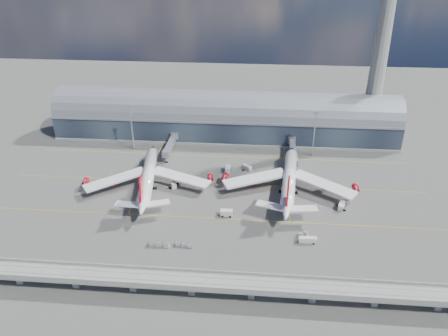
# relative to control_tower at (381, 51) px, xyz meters

# --- Properties ---
(ground) EXTENTS (500.00, 500.00, 0.00)m
(ground) POSITION_rel_control_tower_xyz_m (-85.00, -83.00, -51.64)
(ground) COLOR #474744
(ground) RESTS_ON ground
(taxi_lines) EXTENTS (200.00, 80.12, 0.01)m
(taxi_lines) POSITION_rel_control_tower_xyz_m (-85.00, -60.89, -51.63)
(taxi_lines) COLOR gold
(taxi_lines) RESTS_ON ground
(terminal) EXTENTS (200.00, 30.00, 28.00)m
(terminal) POSITION_rel_control_tower_xyz_m (-85.00, -5.01, -40.30)
(terminal) COLOR #212937
(terminal) RESTS_ON ground
(control_tower) EXTENTS (19.00, 19.00, 103.00)m
(control_tower) POSITION_rel_control_tower_xyz_m (0.00, 0.00, 0.00)
(control_tower) COLOR gray
(control_tower) RESTS_ON ground
(guideway) EXTENTS (220.00, 8.50, 7.20)m
(guideway) POSITION_rel_control_tower_xyz_m (-85.00, -138.00, -46.34)
(guideway) COLOR gray
(guideway) RESTS_ON ground
(floodlight_mast_left) EXTENTS (3.00, 0.70, 25.70)m
(floodlight_mast_left) POSITION_rel_control_tower_xyz_m (-135.00, -28.00, -38.00)
(floodlight_mast_left) COLOR gray
(floodlight_mast_left) RESTS_ON ground
(floodlight_mast_right) EXTENTS (3.00, 0.70, 25.70)m
(floodlight_mast_right) POSITION_rel_control_tower_xyz_m (-35.00, -28.00, -38.00)
(floodlight_mast_right) COLOR gray
(floodlight_mast_right) RESTS_ON ground
(airliner_left) EXTENTS (62.29, 65.54, 20.00)m
(airliner_left) POSITION_rel_control_tower_xyz_m (-116.34, -69.95, -45.92)
(airliner_left) COLOR white
(airliner_left) RESTS_ON ground
(airliner_right) EXTENTS (64.90, 67.85, 21.51)m
(airliner_right) POSITION_rel_control_tower_xyz_m (-49.58, -66.89, -46.06)
(airliner_right) COLOR white
(airliner_right) RESTS_ON ground
(jet_bridge_left) EXTENTS (4.40, 28.00, 7.25)m
(jet_bridge_left) POSITION_rel_control_tower_xyz_m (-113.17, -29.88, -46.46)
(jet_bridge_left) COLOR gray
(jet_bridge_left) RESTS_ON ground
(jet_bridge_right) EXTENTS (4.40, 32.00, 7.25)m
(jet_bridge_right) POSITION_rel_control_tower_xyz_m (-45.93, -31.82, -46.46)
(jet_bridge_right) COLOR gray
(jet_bridge_right) RESTS_ON ground
(service_truck_0) EXTENTS (4.08, 7.37, 2.90)m
(service_truck_0) POSITION_rel_control_tower_xyz_m (-104.49, -67.91, -50.14)
(service_truck_0) COLOR silver
(service_truck_0) RESTS_ON ground
(service_truck_1) EXTENTS (5.27, 2.71, 3.02)m
(service_truck_1) POSITION_rel_control_tower_xyz_m (-77.16, -90.74, -50.11)
(service_truck_1) COLOR silver
(service_truck_1) RESTS_ON ground
(service_truck_2) EXTENTS (7.08, 2.36, 2.54)m
(service_truck_2) POSITION_rel_control_tower_xyz_m (-43.83, -106.58, -50.31)
(service_truck_2) COLOR silver
(service_truck_2) RESTS_ON ground
(service_truck_3) EXTENTS (3.95, 5.90, 2.66)m
(service_truck_3) POSITION_rel_control_tower_xyz_m (-26.91, -80.60, -50.27)
(service_truck_3) COLOR silver
(service_truck_3) RESTS_ON ground
(service_truck_4) EXTENTS (2.86, 5.53, 3.17)m
(service_truck_4) POSITION_rel_control_tower_xyz_m (-79.62, -51.16, -50.04)
(service_truck_4) COLOR silver
(service_truck_4) RESTS_ON ground
(service_truck_5) EXTENTS (5.30, 4.84, 2.52)m
(service_truck_5) POSITION_rel_control_tower_xyz_m (-70.16, -47.51, -50.35)
(service_truck_5) COLOR silver
(service_truck_5) RESTS_ON ground
(cargo_train_0) EXTENTS (8.17, 2.05, 1.81)m
(cargo_train_0) POSITION_rel_control_tower_xyz_m (-101.48, -114.07, -50.69)
(cargo_train_0) COLOR gray
(cargo_train_0) RESTS_ON ground
(cargo_train_1) EXTENTS (7.18, 2.22, 1.58)m
(cargo_train_1) POSITION_rel_control_tower_xyz_m (-91.86, -113.24, -50.81)
(cargo_train_1) COLOR gray
(cargo_train_1) RESTS_ON ground
(cargo_train_2) EXTENTS (4.78, 3.41, 1.57)m
(cargo_train_2) POSITION_rel_control_tower_xyz_m (-45.22, -102.27, -50.82)
(cargo_train_2) COLOR gray
(cargo_train_2) RESTS_ON ground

